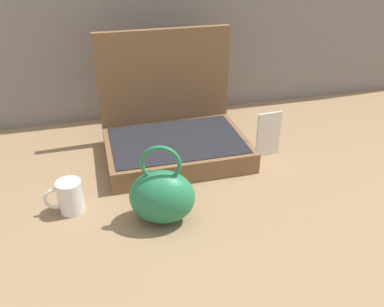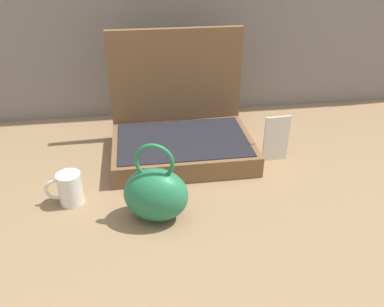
{
  "view_description": "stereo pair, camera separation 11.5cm",
  "coord_description": "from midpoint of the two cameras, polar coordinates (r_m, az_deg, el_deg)",
  "views": [
    {
      "loc": [
        -0.26,
        -0.99,
        0.69
      ],
      "look_at": [
        -0.0,
        -0.02,
        0.12
      ],
      "focal_mm": 37.42,
      "sensor_mm": 36.0,
      "label": 1
    },
    {
      "loc": [
        -0.15,
        -1.01,
        0.69
      ],
      "look_at": [
        -0.0,
        -0.02,
        0.12
      ],
      "focal_mm": 37.42,
      "sensor_mm": 36.0,
      "label": 2
    }
  ],
  "objects": [
    {
      "name": "teal_pouch_handbag",
      "position": [
        1.05,
        -7.44,
        -6.1
      ],
      "size": [
        0.2,
        0.17,
        0.23
      ],
      "color": "#237247",
      "rests_on": "ground_plane"
    },
    {
      "name": "ground_plane",
      "position": [
        1.23,
        -2.7,
        -4.34
      ],
      "size": [
        6.0,
        6.0,
        0.0
      ],
      "primitive_type": "plane",
      "color": "#8C6D4C"
    },
    {
      "name": "info_card_left",
      "position": [
        1.36,
        8.45,
        2.63
      ],
      "size": [
        0.09,
        0.01,
        0.16
      ],
      "primitive_type": "cube",
      "rotation": [
        0.0,
        0.0,
        0.07
      ],
      "color": "silver",
      "rests_on": "ground_plane"
    },
    {
      "name": "open_suitcase",
      "position": [
        1.37,
        -5.13,
        3.31
      ],
      "size": [
        0.47,
        0.35,
        0.4
      ],
      "color": "brown",
      "rests_on": "ground_plane"
    },
    {
      "name": "coffee_mug",
      "position": [
        1.16,
        -19.84,
        -5.91
      ],
      "size": [
        0.11,
        0.07,
        0.09
      ],
      "color": "silver",
      "rests_on": "ground_plane"
    }
  ]
}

